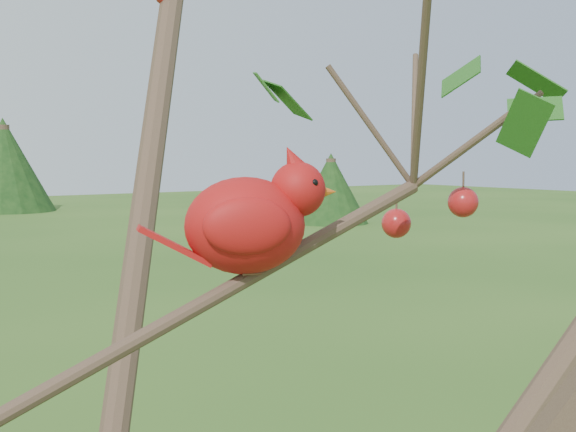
% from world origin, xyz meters
% --- Properties ---
extents(crabapple_tree, '(2.35, 2.05, 2.95)m').
position_xyz_m(crabapple_tree, '(0.03, -0.02, 2.12)').
color(crabapple_tree, '#473026').
rests_on(crabapple_tree, ground).
extents(cardinal, '(0.22, 0.15, 0.16)m').
position_xyz_m(cardinal, '(0.31, 0.07, 2.17)').
color(cardinal, red).
rests_on(cardinal, ground).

